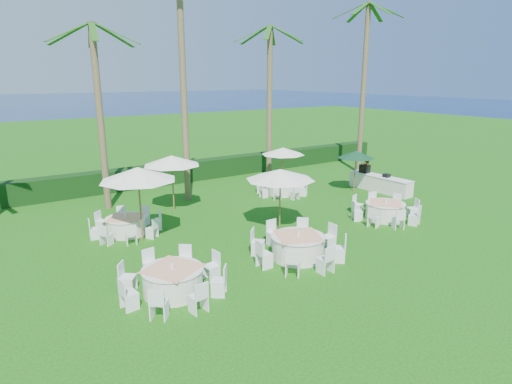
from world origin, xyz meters
The scene contains 19 objects.
ground centered at (0.00, 0.00, 0.00)m, with size 120.00×120.00×0.00m, color #11510D.
hedge centered at (0.00, 12.00, 0.60)m, with size 34.00×1.00×1.20m, color black.
ocean centered at (0.00, 102.00, 0.00)m, with size 260.00×260.00×0.00m, color #070D4A.
banquet_table_a centered at (-5.11, -1.08, 0.43)m, with size 3.23×3.23×0.97m.
banquet_table_b centered at (-0.35, -1.10, 0.45)m, with size 3.36×3.36×1.01m.
banquet_table_c centered at (5.71, 0.09, 0.41)m, with size 3.04×3.04×0.94m.
banquet_table_d centered at (-4.74, 4.69, 0.38)m, with size 2.89×2.89×0.88m.
banquet_table_f centered at (4.35, 6.11, 0.37)m, with size 2.79×2.79×0.86m.
umbrella_a centered at (-4.45, 3.58, 2.72)m, with size 2.94×2.94×2.99m.
umbrella_b centered at (0.95, 1.74, 2.37)m, with size 2.91×2.91×2.60m.
umbrella_c centered at (-1.82, 6.63, 2.48)m, with size 2.71×2.71×2.72m.
umbrella_d centered at (5.39, 7.44, 2.14)m, with size 2.50×2.50×2.34m.
umbrella_green centered at (8.17, 4.37, 2.13)m, with size 2.05×2.05×2.33m.
buffet_table centered at (9.39, 3.61, 0.48)m, with size 1.08×3.89×1.37m.
staff_person centered at (9.37, 4.68, 0.89)m, with size 0.65×0.42×1.77m, color gray.
palm_b centered at (-4.38, 8.82, 4.80)m, with size 4.25×4.37×8.69m.
palm_c centered at (-0.45, 7.97, 6.88)m, with size 4.41×4.06×12.78m.
palm_d centered at (5.84, 9.48, 5.08)m, with size 4.37×4.25×9.23m.
palm_e centered at (12.21, 7.88, 5.90)m, with size 4.25×4.37×10.84m.
Camera 1 is at (-9.47, -12.16, 6.29)m, focal length 30.00 mm.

